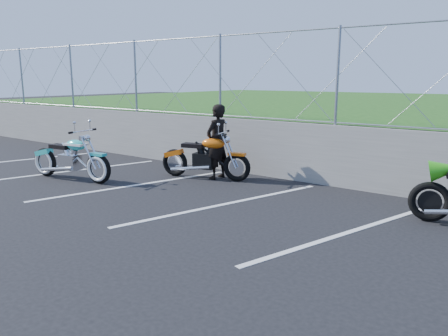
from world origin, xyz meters
The scene contains 8 objects.
ground centered at (0.00, 0.00, 0.00)m, with size 90.00×90.00×0.00m, color black.
retaining_wall centered at (0.00, 3.50, 0.65)m, with size 30.00×0.22×1.30m, color slate.
grass_field centered at (0.00, 13.50, 0.65)m, with size 30.00×20.00×1.30m, color #1C4813.
chain_link_fence centered at (0.00, 3.50, 2.30)m, with size 28.00×0.03×2.00m.
parking_lines centered at (1.20, 1.00, 0.00)m, with size 18.29×4.31×0.01m.
cruiser_turquoise centered at (-3.95, 0.51, 0.46)m, with size 2.30×0.72×1.15m.
naked_orange centered at (-1.57, 2.38, 0.46)m, with size 2.14×0.80×1.09m.
person_standing centered at (-1.39, 2.55, 0.85)m, with size 0.62×0.41×1.69m, color black.
Camera 1 is at (4.50, -5.24, 2.28)m, focal length 35.00 mm.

